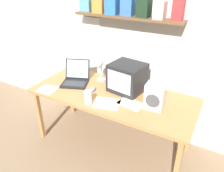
{
  "coord_description": "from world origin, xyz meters",
  "views": [
    {
      "loc": [
        1.0,
        -1.83,
        1.94
      ],
      "look_at": [
        0.0,
        0.0,
        0.82
      ],
      "focal_mm": 35.0,
      "sensor_mm": 36.0,
      "label": 1
    }
  ],
  "objects_px": {
    "corner_desk": "(112,98)",
    "crt_monitor": "(127,78)",
    "space_heater": "(155,96)",
    "loose_paper_near_laptop": "(107,103)",
    "computer_mouse": "(93,89)",
    "laptop": "(76,77)",
    "loose_paper_near_monitor": "(131,104)",
    "desk_lamp": "(99,65)",
    "juice_glass": "(88,98)",
    "open_notebook": "(47,89)"
  },
  "relations": [
    {
      "from": "laptop",
      "to": "space_heater",
      "type": "xyz_separation_m",
      "value": [
        1.02,
        -0.09,
        0.07
      ]
    },
    {
      "from": "loose_paper_near_laptop",
      "to": "crt_monitor",
      "type": "bearing_deg",
      "value": 80.51
    },
    {
      "from": "corner_desk",
      "to": "computer_mouse",
      "type": "distance_m",
      "value": 0.24
    },
    {
      "from": "crt_monitor",
      "to": "open_notebook",
      "type": "xyz_separation_m",
      "value": [
        -0.81,
        -0.43,
        -0.16
      ]
    },
    {
      "from": "space_heater",
      "to": "computer_mouse",
      "type": "relative_size",
      "value": 2.26
    },
    {
      "from": "loose_paper_near_laptop",
      "to": "loose_paper_near_monitor",
      "type": "height_order",
      "value": "same"
    },
    {
      "from": "corner_desk",
      "to": "space_heater",
      "type": "xyz_separation_m",
      "value": [
        0.5,
        -0.04,
        0.18
      ]
    },
    {
      "from": "space_heater",
      "to": "loose_paper_near_laptop",
      "type": "height_order",
      "value": "space_heater"
    },
    {
      "from": "loose_paper_near_laptop",
      "to": "loose_paper_near_monitor",
      "type": "relative_size",
      "value": 1.11
    },
    {
      "from": "desk_lamp",
      "to": "juice_glass",
      "type": "distance_m",
      "value": 0.52
    },
    {
      "from": "laptop",
      "to": "loose_paper_near_monitor",
      "type": "distance_m",
      "value": 0.81
    },
    {
      "from": "corner_desk",
      "to": "crt_monitor",
      "type": "height_order",
      "value": "crt_monitor"
    },
    {
      "from": "space_heater",
      "to": "loose_paper_near_monitor",
      "type": "bearing_deg",
      "value": -170.42
    },
    {
      "from": "open_notebook",
      "to": "space_heater",
      "type": "bearing_deg",
      "value": 10.91
    },
    {
      "from": "crt_monitor",
      "to": "loose_paper_near_laptop",
      "type": "bearing_deg",
      "value": -91.36
    },
    {
      "from": "crt_monitor",
      "to": "computer_mouse",
      "type": "xyz_separation_m",
      "value": [
        -0.34,
        -0.19,
        -0.14
      ]
    },
    {
      "from": "laptop",
      "to": "open_notebook",
      "type": "relative_size",
      "value": 1.82
    },
    {
      "from": "juice_glass",
      "to": "laptop",
      "type": "bearing_deg",
      "value": 140.33
    },
    {
      "from": "juice_glass",
      "to": "space_heater",
      "type": "distance_m",
      "value": 0.67
    },
    {
      "from": "laptop",
      "to": "desk_lamp",
      "type": "relative_size",
      "value": 1.36
    },
    {
      "from": "corner_desk",
      "to": "computer_mouse",
      "type": "xyz_separation_m",
      "value": [
        -0.23,
        -0.03,
        0.07
      ]
    },
    {
      "from": "loose_paper_near_monitor",
      "to": "open_notebook",
      "type": "relative_size",
      "value": 1.27
    },
    {
      "from": "laptop",
      "to": "loose_paper_near_laptop",
      "type": "bearing_deg",
      "value": -44.48
    },
    {
      "from": "crt_monitor",
      "to": "loose_paper_near_monitor",
      "type": "bearing_deg",
      "value": -48.39
    },
    {
      "from": "desk_lamp",
      "to": "crt_monitor",
      "type": "bearing_deg",
      "value": -8.98
    },
    {
      "from": "space_heater",
      "to": "loose_paper_near_laptop",
      "type": "distance_m",
      "value": 0.49
    },
    {
      "from": "computer_mouse",
      "to": "loose_paper_near_monitor",
      "type": "bearing_deg",
      "value": -6.37
    },
    {
      "from": "corner_desk",
      "to": "laptop",
      "type": "relative_size",
      "value": 4.45
    },
    {
      "from": "computer_mouse",
      "to": "space_heater",
      "type": "bearing_deg",
      "value": -0.59
    },
    {
      "from": "corner_desk",
      "to": "crt_monitor",
      "type": "bearing_deg",
      "value": 56.02
    },
    {
      "from": "desk_lamp",
      "to": "computer_mouse",
      "type": "relative_size",
      "value": 2.62
    },
    {
      "from": "desk_lamp",
      "to": "open_notebook",
      "type": "distance_m",
      "value": 0.66
    },
    {
      "from": "laptop",
      "to": "juice_glass",
      "type": "relative_size",
      "value": 2.86
    },
    {
      "from": "corner_desk",
      "to": "desk_lamp",
      "type": "bearing_deg",
      "value": 146.38
    },
    {
      "from": "desk_lamp",
      "to": "loose_paper_near_laptop",
      "type": "bearing_deg",
      "value": -54.4
    },
    {
      "from": "space_heater",
      "to": "loose_paper_near_laptop",
      "type": "relative_size",
      "value": 0.82
    },
    {
      "from": "corner_desk",
      "to": "juice_glass",
      "type": "height_order",
      "value": "juice_glass"
    },
    {
      "from": "crt_monitor",
      "to": "open_notebook",
      "type": "bearing_deg",
      "value": -144.05
    },
    {
      "from": "corner_desk",
      "to": "juice_glass",
      "type": "bearing_deg",
      "value": -113.24
    },
    {
      "from": "crt_monitor",
      "to": "laptop",
      "type": "xyz_separation_m",
      "value": [
        -0.64,
        -0.11,
        -0.1
      ]
    },
    {
      "from": "corner_desk",
      "to": "open_notebook",
      "type": "xyz_separation_m",
      "value": [
        -0.7,
        -0.27,
        0.06
      ]
    },
    {
      "from": "desk_lamp",
      "to": "juice_glass",
      "type": "relative_size",
      "value": 2.11
    },
    {
      "from": "corner_desk",
      "to": "desk_lamp",
      "type": "relative_size",
      "value": 6.04
    },
    {
      "from": "loose_paper_near_laptop",
      "to": "corner_desk",
      "type": "bearing_deg",
      "value": 103.19
    },
    {
      "from": "space_heater",
      "to": "open_notebook",
      "type": "height_order",
      "value": "space_heater"
    },
    {
      "from": "juice_glass",
      "to": "space_heater",
      "type": "height_order",
      "value": "space_heater"
    },
    {
      "from": "computer_mouse",
      "to": "loose_paper_near_monitor",
      "type": "xyz_separation_m",
      "value": [
        0.5,
        -0.06,
        -0.01
      ]
    },
    {
      "from": "computer_mouse",
      "to": "loose_paper_near_monitor",
      "type": "height_order",
      "value": "computer_mouse"
    },
    {
      "from": "desk_lamp",
      "to": "loose_paper_near_laptop",
      "type": "distance_m",
      "value": 0.55
    },
    {
      "from": "space_heater",
      "to": "crt_monitor",
      "type": "bearing_deg",
      "value": 151.11
    }
  ]
}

